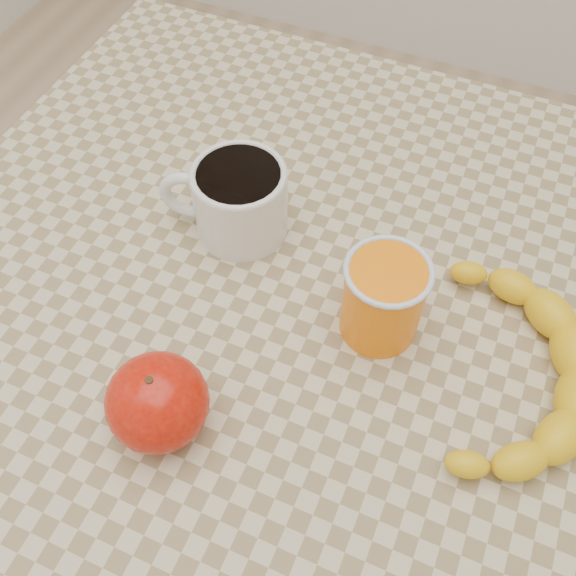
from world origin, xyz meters
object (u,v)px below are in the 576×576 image
at_px(coffee_mug, 238,198).
at_px(banana, 515,370).
at_px(apple, 158,402).
at_px(table, 288,344).
at_px(orange_juice_glass, 383,298).

relative_size(coffee_mug, banana, 0.53).
distance_m(apple, banana, 0.30).
bearing_deg(coffee_mug, table, -38.46).
height_order(orange_juice_glass, banana, orange_juice_glass).
bearing_deg(table, coffee_mug, 141.54).
height_order(apple, banana, apple).
distance_m(orange_juice_glass, banana, 0.13).
bearing_deg(banana, table, 175.64).
height_order(orange_juice_glass, apple, orange_juice_glass).
relative_size(orange_juice_glass, banana, 0.34).
bearing_deg(apple, banana, 30.42).
height_order(table, apple, apple).
distance_m(coffee_mug, apple, 0.22).
distance_m(table, coffee_mug, 0.17).
relative_size(table, orange_juice_glass, 8.94).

